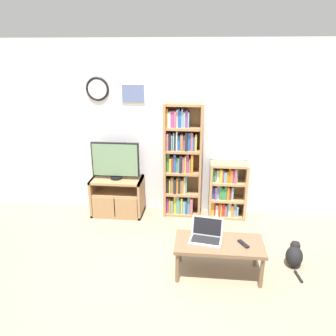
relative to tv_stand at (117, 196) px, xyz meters
name	(u,v)px	position (x,y,z in m)	size (l,w,h in m)	color
ground_plane	(155,279)	(0.79, -1.51, -0.30)	(18.00, 18.00, 0.00)	gray
wall_back	(170,130)	(0.78, 0.29, 1.01)	(6.37, 0.09, 2.60)	silver
tv_stand	(117,196)	(0.00, 0.00, 0.00)	(0.78, 0.44, 0.59)	#9E754C
television	(115,161)	(0.00, 0.01, 0.58)	(0.72, 0.18, 0.57)	black
bookshelf_tall	(181,162)	(0.98, 0.12, 0.55)	(0.56, 0.28, 1.73)	#9E754C
bookshelf_short	(226,191)	(1.66, 0.11, 0.12)	(0.55, 0.30, 0.86)	tan
coffee_table	(219,246)	(1.50, -1.33, 0.06)	(0.99, 0.48, 0.41)	brown
laptop	(206,235)	(1.35, -1.28, 0.17)	(0.39, 0.31, 0.24)	#B7BABC
remote_near_laptop	(243,244)	(1.76, -1.35, 0.12)	(0.12, 0.16, 0.02)	black
cat	(294,255)	(2.41, -1.08, -0.16)	(0.25, 0.48, 0.30)	black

